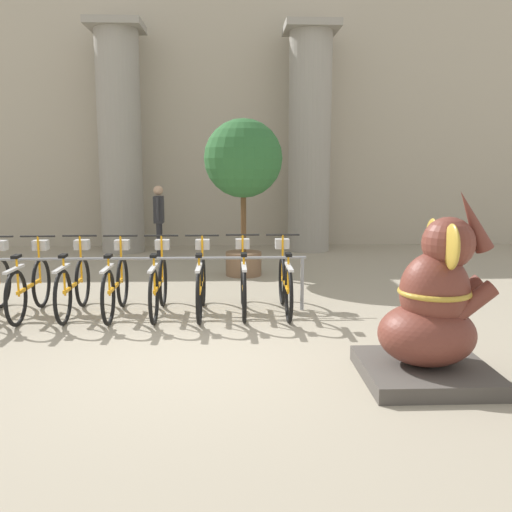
{
  "coord_description": "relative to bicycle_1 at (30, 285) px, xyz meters",
  "views": [
    {
      "loc": [
        0.37,
        -5.82,
        2.02
      ],
      "look_at": [
        0.64,
        0.55,
        1.0
      ],
      "focal_mm": 40.0,
      "sensor_mm": 36.0,
      "label": 1
    }
  ],
  "objects": [
    {
      "name": "bicycle_1",
      "position": [
        0.0,
        0.0,
        0.0
      ],
      "size": [
        0.48,
        1.69,
        1.04
      ],
      "color": "black",
      "rests_on": "ground_plane"
    },
    {
      "name": "potted_tree",
      "position": [
        2.94,
        2.73,
        1.59
      ],
      "size": [
        1.41,
        1.41,
        2.84
      ],
      "color": "brown",
      "rests_on": "ground_plane"
    },
    {
      "name": "building_facade",
      "position": [
        2.35,
        6.78,
        2.58
      ],
      "size": [
        20.0,
        0.2,
        6.0
      ],
      "color": "#B2A893",
      "rests_on": "ground_plane"
    },
    {
      "name": "ground_plane",
      "position": [
        2.35,
        -1.82,
        -0.42
      ],
      "size": [
        60.0,
        60.0,
        0.0
      ],
      "primitive_type": "plane",
      "color": "#9E937F"
    },
    {
      "name": "bicycle_2",
      "position": [
        0.58,
        0.03,
        0.0
      ],
      "size": [
        0.48,
        1.69,
        1.04
      ],
      "color": "black",
      "rests_on": "ground_plane"
    },
    {
      "name": "column_left",
      "position": [
        0.17,
        5.78,
        2.2
      ],
      "size": [
        1.23,
        1.23,
        5.16
      ],
      "color": "gray",
      "rests_on": "ground_plane"
    },
    {
      "name": "bike_rack",
      "position": [
        1.44,
        0.13,
        0.2
      ],
      "size": [
        4.63,
        0.05,
        0.77
      ],
      "color": "gray",
      "rests_on": "ground_plane"
    },
    {
      "name": "bicycle_5",
      "position": [
        2.3,
        -0.01,
        0.0
      ],
      "size": [
        0.48,
        1.69,
        1.04
      ],
      "color": "black",
      "rests_on": "ground_plane"
    },
    {
      "name": "bicycle_6",
      "position": [
        2.88,
        0.04,
        0.0
      ],
      "size": [
        0.48,
        1.69,
        1.04
      ],
      "color": "black",
      "rests_on": "ground_plane"
    },
    {
      "name": "bicycle_4",
      "position": [
        1.73,
        -0.0,
        0.0
      ],
      "size": [
        0.48,
        1.69,
        1.04
      ],
      "color": "black",
      "rests_on": "ground_plane"
    },
    {
      "name": "bicycle_7",
      "position": [
        3.45,
        0.01,
        0.0
      ],
      "size": [
        0.48,
        1.69,
        1.04
      ],
      "color": "black",
      "rests_on": "ground_plane"
    },
    {
      "name": "elephant_statue",
      "position": [
        4.6,
        -2.52,
        0.2
      ],
      "size": [
        1.19,
        1.19,
        1.82
      ],
      "color": "#4C4742",
      "rests_on": "ground_plane"
    },
    {
      "name": "column_right",
      "position": [
        4.54,
        5.78,
        2.2
      ],
      "size": [
        1.23,
        1.23,
        5.16
      ],
      "color": "gray",
      "rests_on": "ground_plane"
    },
    {
      "name": "bicycle_3",
      "position": [
        1.15,
        -0.0,
        0.0
      ],
      "size": [
        0.48,
        1.69,
        1.04
      ],
      "color": "black",
      "rests_on": "ground_plane"
    },
    {
      "name": "person_pedestrian",
      "position": [
        1.14,
        4.8,
        0.52
      ],
      "size": [
        0.21,
        0.47,
        1.58
      ],
      "color": "#28282D",
      "rests_on": "ground_plane"
    }
  ]
}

